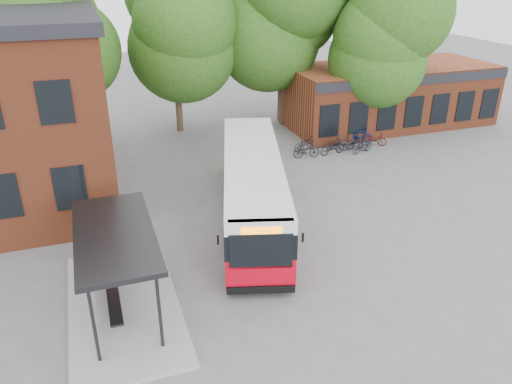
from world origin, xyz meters
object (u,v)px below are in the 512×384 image
object	(u,v)px
bicycle_2	(332,148)
bicycle_5	(363,145)
bicycle_4	(354,144)
city_bus	(253,189)
bicycle_6	(374,140)
bus_shelter	(119,271)
bicycle_7	(360,136)
bicycle_0	(304,143)
bicycle_1	(306,150)
bicycle_3	(342,142)

from	to	relation	value
bicycle_2	bicycle_5	xyz separation A→B (m)	(1.82, -0.34, 0.06)
bicycle_2	bicycle_4	distance (m)	1.49
city_bus	bicycle_6	xyz separation A→B (m)	(10.16, 6.60, -1.07)
bus_shelter	bicycle_7	bearing A→B (deg)	37.19
bus_shelter	bicycle_0	world-z (taller)	bus_shelter
bicycle_5	bicycle_4	bearing A→B (deg)	18.91
bicycle_0	bicycle_5	distance (m)	3.46
bicycle_5	bicycle_6	bearing A→B (deg)	-74.42
bus_shelter	bicycle_0	distance (m)	16.70
bicycle_2	bicycle_7	world-z (taller)	bicycle_7
bicycle_4	bicycle_7	distance (m)	1.62
city_bus	bus_shelter	bearing A→B (deg)	-127.35
bicycle_1	bicycle_6	xyz separation A→B (m)	(4.81, 0.52, -0.08)
bicycle_4	bicycle_7	world-z (taller)	bicycle_7
bicycle_5	bicycle_7	world-z (taller)	bicycle_5
bicycle_5	bus_shelter	bearing A→B (deg)	107.25
bicycle_7	bicycle_6	bearing A→B (deg)	-128.10
city_bus	bicycle_2	bearing A→B (deg)	57.06
bicycle_1	bicycle_3	size ratio (longest dim) A/B	1.02
bicycle_3	bicycle_7	distance (m)	1.81
bicycle_3	bicycle_6	distance (m)	2.19
city_bus	bicycle_3	distance (m)	10.42
bicycle_7	bus_shelter	bearing A→B (deg)	144.80
bicycle_4	bicycle_2	bearing A→B (deg)	111.60
bicycle_0	bicycle_6	world-z (taller)	bicycle_0
city_bus	bicycle_7	xyz separation A→B (m)	(9.61, 7.40, -1.01)
bicycle_3	bicycle_7	xyz separation A→B (m)	(1.65, 0.76, -0.01)
bus_shelter	bicycle_4	bearing A→B (deg)	36.30
bicycle_1	bicycle_7	world-z (taller)	bicycle_1
bicycle_1	bicycle_5	distance (m)	3.51
bicycle_0	bicycle_2	distance (m)	1.75
bicycle_5	bicycle_7	bearing A→B (deg)	-42.25
bicycle_0	bicycle_4	bearing A→B (deg)	-133.91
bicycle_2	bicycle_7	bearing A→B (deg)	-71.30
bicycle_3	bicycle_5	xyz separation A→B (m)	(0.88, -0.89, 0.03)
bicycle_5	bicycle_7	xyz separation A→B (m)	(0.77, 1.65, -0.03)
bicycle_2	bicycle_4	size ratio (longest dim) A/B	0.95
bicycle_2	bicycle_7	size ratio (longest dim) A/B	1.06
bicycle_7	bicycle_4	bearing A→B (deg)	154.74
bicycle_3	bicycle_2	bearing A→B (deg)	141.70
bicycle_1	bicycle_2	bearing A→B (deg)	-82.32
city_bus	bicycle_6	world-z (taller)	city_bus
bicycle_0	bicycle_7	world-z (taller)	bicycle_7
bus_shelter	bicycle_2	world-z (taller)	bus_shelter
city_bus	bicycle_0	distance (m)	9.35
city_bus	bicycle_2	world-z (taller)	city_bus
bicycle_4	bicycle_7	bearing A→B (deg)	-25.86
city_bus	bicycle_5	distance (m)	10.60
bicycle_2	bicycle_5	bearing A→B (deg)	-108.62
bicycle_4	bus_shelter	bearing A→B (deg)	143.31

